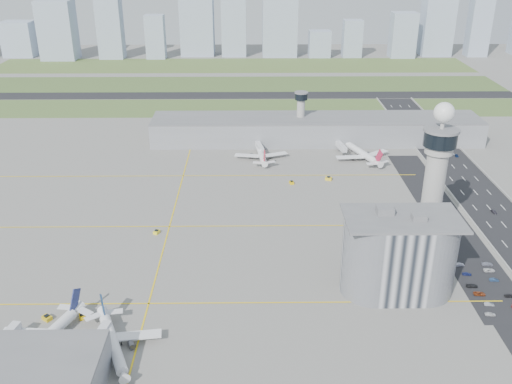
{
  "coord_description": "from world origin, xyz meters",
  "views": [
    {
      "loc": [
        -2.72,
        -202.77,
        123.38
      ],
      "look_at": [
        0.0,
        35.0,
        15.0
      ],
      "focal_mm": 40.0,
      "sensor_mm": 36.0,
      "label": 1
    }
  ],
  "objects_px": {
    "car_lot_10": "(489,270)",
    "car_hw_2": "(457,156)",
    "car_lot_4": "(467,274)",
    "car_lot_9": "(494,280)",
    "control_tower": "(435,174)",
    "tug_1": "(82,316)",
    "car_lot_2": "(479,294)",
    "airplane_near_c": "(112,338)",
    "jet_bridge_far_0": "(257,145)",
    "car_lot_1": "(489,304)",
    "secondary_tower": "(301,112)",
    "airplane_far_b": "(362,149)",
    "tug_4": "(292,182)",
    "tug_2": "(47,317)",
    "car_lot_3": "(472,286)",
    "jet_bridge_far_1": "(338,145)",
    "tug_5": "(329,178)",
    "car_lot_8": "(509,296)",
    "tug_3": "(157,232)",
    "car_lot_5": "(460,265)",
    "car_lot_0": "(490,314)",
    "car_lot_11": "(487,264)",
    "airplane_near_b": "(43,334)",
    "car_hw_4": "(408,125)",
    "car_hw_1": "(494,212)",
    "airplane_far_a": "(261,150)",
    "admin_building": "(399,255)",
    "jet_bridge_near_2": "(91,355)"
  },
  "relations": [
    {
      "from": "car_lot_10",
      "to": "car_hw_2",
      "type": "distance_m",
      "value": 131.7
    },
    {
      "from": "car_lot_4",
      "to": "car_lot_9",
      "type": "height_order",
      "value": "car_lot_4"
    },
    {
      "from": "control_tower",
      "to": "car_lot_10",
      "type": "bearing_deg",
      "value": -40.67
    },
    {
      "from": "tug_1",
      "to": "car_lot_2",
      "type": "bearing_deg",
      "value": -16.09
    },
    {
      "from": "control_tower",
      "to": "car_hw_2",
      "type": "height_order",
      "value": "control_tower"
    },
    {
      "from": "airplane_near_c",
      "to": "tug_1",
      "type": "height_order",
      "value": "airplane_near_c"
    },
    {
      "from": "airplane_near_c",
      "to": "car_lot_4",
      "type": "xyz_separation_m",
      "value": [
        129.91,
        43.38,
        -4.75
      ]
    },
    {
      "from": "jet_bridge_far_0",
      "to": "car_lot_1",
      "type": "bearing_deg",
      "value": 16.48
    },
    {
      "from": "secondary_tower",
      "to": "tug_1",
      "type": "bearing_deg",
      "value": -116.0
    },
    {
      "from": "airplane_far_b",
      "to": "tug_4",
      "type": "xyz_separation_m",
      "value": [
        -44.73,
        -37.43,
        -4.88
      ]
    },
    {
      "from": "tug_2",
      "to": "control_tower",
      "type": "bearing_deg",
      "value": 144.55
    },
    {
      "from": "car_lot_10",
      "to": "jet_bridge_far_0",
      "type": "bearing_deg",
      "value": 34.59
    },
    {
      "from": "tug_4",
      "to": "car_lot_10",
      "type": "relative_size",
      "value": 0.68
    },
    {
      "from": "jet_bridge_far_0",
      "to": "car_lot_3",
      "type": "height_order",
      "value": "jet_bridge_far_0"
    },
    {
      "from": "jet_bridge_far_1",
      "to": "tug_2",
      "type": "relative_size",
      "value": 4.23
    },
    {
      "from": "tug_5",
      "to": "car_lot_8",
      "type": "height_order",
      "value": "tug_5"
    },
    {
      "from": "airplane_near_c",
      "to": "tug_4",
      "type": "height_order",
      "value": "airplane_near_c"
    },
    {
      "from": "tug_3",
      "to": "car_lot_5",
      "type": "xyz_separation_m",
      "value": [
        127.21,
        -28.98,
        -0.27
      ]
    },
    {
      "from": "car_lot_0",
      "to": "car_lot_10",
      "type": "distance_m",
      "value": 30.59
    },
    {
      "from": "control_tower",
      "to": "car_lot_11",
      "type": "bearing_deg",
      "value": -31.34
    },
    {
      "from": "airplane_near_c",
      "to": "jet_bridge_far_1",
      "type": "bearing_deg",
      "value": 129.02
    },
    {
      "from": "tug_2",
      "to": "car_lot_11",
      "type": "relative_size",
      "value": 0.74
    },
    {
      "from": "tug_2",
      "to": "car_lot_3",
      "type": "xyz_separation_m",
      "value": [
        155.86,
        18.32,
        -0.32
      ]
    },
    {
      "from": "airplane_near_b",
      "to": "tug_1",
      "type": "bearing_deg",
      "value": 173.82
    },
    {
      "from": "car_lot_0",
      "to": "tug_5",
      "type": "bearing_deg",
      "value": 26.88
    },
    {
      "from": "jet_bridge_far_0",
      "to": "car_lot_1",
      "type": "distance_m",
      "value": 183.85
    },
    {
      "from": "car_hw_4",
      "to": "control_tower",
      "type": "bearing_deg",
      "value": -103.36
    },
    {
      "from": "car_hw_4",
      "to": "tug_4",
      "type": "bearing_deg",
      "value": -132.81
    },
    {
      "from": "car_hw_1",
      "to": "tug_5",
      "type": "bearing_deg",
      "value": 143.19
    },
    {
      "from": "airplane_far_a",
      "to": "car_lot_1",
      "type": "xyz_separation_m",
      "value": [
        80.07,
        -150.04,
        -4.71
      ]
    },
    {
      "from": "airplane_far_b",
      "to": "jet_bridge_far_0",
      "type": "xyz_separation_m",
      "value": [
        -62.41,
        16.09,
        -2.9
      ]
    },
    {
      "from": "admin_building",
      "to": "car_lot_0",
      "type": "relative_size",
      "value": 11.53
    },
    {
      "from": "admin_building",
      "to": "car_lot_5",
      "type": "relative_size",
      "value": 11.36
    },
    {
      "from": "car_lot_5",
      "to": "car_lot_8",
      "type": "distance_m",
      "value": 24.59
    },
    {
      "from": "secondary_tower",
      "to": "airplane_far_a",
      "type": "height_order",
      "value": "secondary_tower"
    },
    {
      "from": "airplane_near_c",
      "to": "car_lot_11",
      "type": "height_order",
      "value": "airplane_near_c"
    },
    {
      "from": "airplane_near_b",
      "to": "car_lot_10",
      "type": "height_order",
      "value": "airplane_near_b"
    },
    {
      "from": "airplane_near_b",
      "to": "car_lot_1",
      "type": "xyz_separation_m",
      "value": [
        153.84,
        21.49,
        -5.03
      ]
    },
    {
      "from": "car_lot_9",
      "to": "car_hw_4",
      "type": "distance_m",
      "value": 196.22
    },
    {
      "from": "car_lot_3",
      "to": "car_lot_10",
      "type": "xyz_separation_m",
      "value": [
        10.85,
        10.97,
        -0.03
      ]
    },
    {
      "from": "car_hw_2",
      "to": "car_hw_4",
      "type": "xyz_separation_m",
      "value": [
        -14.42,
        60.38,
        0.05
      ]
    },
    {
      "from": "airplane_near_c",
      "to": "tug_5",
      "type": "bearing_deg",
      "value": 124.71
    },
    {
      "from": "car_lot_4",
      "to": "jet_bridge_near_2",
      "type": "bearing_deg",
      "value": 117.61
    },
    {
      "from": "admin_building",
      "to": "jet_bridge_far_0",
      "type": "xyz_separation_m",
      "value": [
        -49.99,
        154.0,
        -12.45
      ]
    },
    {
      "from": "jet_bridge_far_1",
      "to": "car_hw_4",
      "type": "xyz_separation_m",
      "value": [
        56.03,
        46.86,
        -2.23
      ]
    },
    {
      "from": "car_lot_3",
      "to": "tug_4",
      "type": "bearing_deg",
      "value": 33.28
    },
    {
      "from": "tug_4",
      "to": "car_hw_4",
      "type": "relative_size",
      "value": 0.82
    },
    {
      "from": "airplane_near_b",
      "to": "car_hw_1",
      "type": "relative_size",
      "value": 10.23
    },
    {
      "from": "tug_3",
      "to": "car_lot_1",
      "type": "height_order",
      "value": "tug_3"
    },
    {
      "from": "tug_5",
      "to": "tug_1",
      "type": "bearing_deg",
      "value": -20.02
    }
  ]
}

